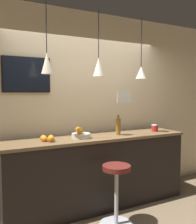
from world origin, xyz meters
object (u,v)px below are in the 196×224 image
at_px(mounted_tv, 27,75).
at_px(spread_jar, 155,128).
at_px(juice_bottle, 118,126).
at_px(bar_stool, 116,187).
at_px(fruit_bowl, 81,134).

bearing_deg(mounted_tv, spread_jar, -11.42).
height_order(juice_bottle, spread_jar, juice_bottle).
distance_m(bar_stool, spread_jar, 1.34).
height_order(fruit_bowl, juice_bottle, juice_bottle).
xyz_separation_m(fruit_bowl, spread_jar, (1.30, -0.00, -0.00)).
bearing_deg(bar_stool, juice_bottle, 56.49).
bearing_deg(bar_stool, mounted_tv, 132.62).
distance_m(bar_stool, mounted_tv, 1.91).
xyz_separation_m(juice_bottle, spread_jar, (0.70, -0.00, -0.07)).
relative_size(spread_jar, mounted_tv, 0.17).
distance_m(fruit_bowl, juice_bottle, 0.61).
relative_size(juice_bottle, mounted_tv, 0.46).
distance_m(bar_stool, juice_bottle, 0.95).
bearing_deg(juice_bottle, fruit_bowl, 179.83).
distance_m(fruit_bowl, mounted_tv, 1.10).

